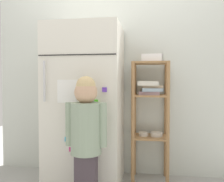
% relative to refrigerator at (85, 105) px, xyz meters
% --- Properties ---
extents(kitchen_wall_back, '(2.78, 0.03, 2.07)m').
position_rel_refrigerator_xyz_m(kitchen_wall_back, '(0.27, 0.33, 0.25)').
color(kitchen_wall_back, silver).
rests_on(kitchen_wall_back, ground).
extents(refrigerator, '(0.72, 0.63, 1.57)m').
position_rel_refrigerator_xyz_m(refrigerator, '(0.00, 0.00, 0.00)').
color(refrigerator, silver).
rests_on(refrigerator, ground).
extents(child_standing, '(0.34, 0.25, 1.06)m').
position_rel_refrigerator_xyz_m(child_standing, '(0.13, -0.45, -0.14)').
color(child_standing, '#463B42').
rests_on(child_standing, ground).
extents(pantry_shelf_unit, '(0.37, 0.30, 1.22)m').
position_rel_refrigerator_xyz_m(pantry_shelf_unit, '(0.64, 0.15, -0.02)').
color(pantry_shelf_unit, '#9E7247').
rests_on(pantry_shelf_unit, ground).
extents(fruit_bin, '(0.21, 0.17, 0.08)m').
position_rel_refrigerator_xyz_m(fruit_bin, '(0.64, 0.15, 0.47)').
color(fruit_bin, white).
rests_on(fruit_bin, pantry_shelf_unit).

